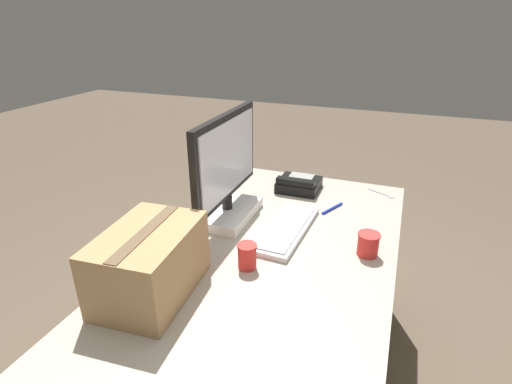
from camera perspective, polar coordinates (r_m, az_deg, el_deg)
The scene contains 9 objects.
office_desk at distance 1.68m, azimuth 0.75°, elevation -20.71°, with size 1.80×0.90×0.72m.
monitor at distance 1.68m, azimuth -4.21°, elevation 2.31°, with size 0.55×0.21×0.46m.
keyboard at distance 1.64m, azimuth 4.38°, elevation -5.27°, with size 0.45×0.17×0.03m.
desk_phone at distance 2.02m, azimuth 6.12°, elevation 1.12°, with size 0.19×0.20×0.08m.
paper_cup_left at distance 1.41m, azimuth -1.27°, elevation -9.14°, with size 0.07×0.07×0.09m.
paper_cup_right at distance 1.53m, azimuth 15.72°, elevation -7.20°, with size 0.08×0.08×0.09m.
spoon at distance 2.07m, azimuth 18.05°, elevation -0.38°, with size 0.08×0.14×0.00m.
cardboard_box at distance 1.30m, azimuth -14.99°, elevation -9.76°, with size 0.38×0.27×0.22m.
pen_marker at distance 1.85m, azimuth 10.85°, elevation -2.30°, with size 0.14×0.07×0.01m.
Camera 1 is at (-1.12, -0.40, 1.55)m, focal length 28.00 mm.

